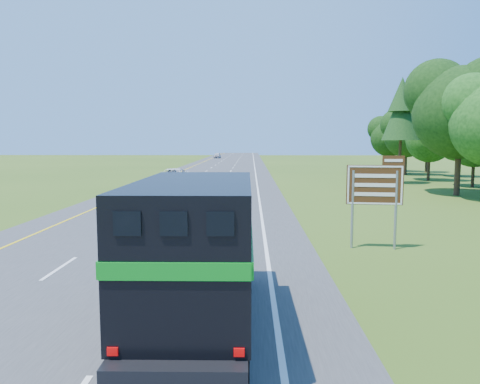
# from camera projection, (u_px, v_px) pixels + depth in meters

# --- Properties ---
(road) EXTENTS (15.00, 260.00, 0.04)m
(road) POSITION_uv_depth(u_px,v_px,m) (210.00, 179.00, 55.09)
(road) COLOR #38383A
(road) RESTS_ON ground
(lane_markings) EXTENTS (11.15, 260.00, 0.01)m
(lane_markings) POSITION_uv_depth(u_px,v_px,m) (210.00, 179.00, 55.09)
(lane_markings) COLOR yellow
(lane_markings) RESTS_ON road
(horse_truck) EXTENTS (2.62, 8.05, 3.55)m
(horse_truck) POSITION_uv_depth(u_px,v_px,m) (198.00, 247.00, 11.14)
(horse_truck) COLOR black
(horse_truck) RESTS_ON road
(white_suv) EXTENTS (3.08, 6.13, 1.67)m
(white_suv) POSITION_uv_depth(u_px,v_px,m) (173.00, 177.00, 47.50)
(white_suv) COLOR white
(white_suv) RESTS_ON road
(far_car) EXTENTS (1.94, 4.21, 1.40)m
(far_car) POSITION_uv_depth(u_px,v_px,m) (217.00, 155.00, 125.17)
(far_car) COLOR #B0B0B7
(far_car) RESTS_ON road
(exit_sign) EXTENTS (2.28, 0.35, 3.88)m
(exit_sign) POSITION_uv_depth(u_px,v_px,m) (376.00, 189.00, 19.23)
(exit_sign) COLOR gray
(exit_sign) RESTS_ON ground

